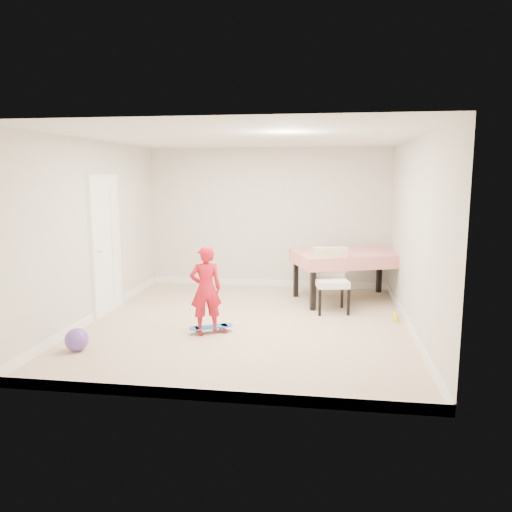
# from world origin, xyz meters

# --- Properties ---
(ground) EXTENTS (5.00, 5.00, 0.00)m
(ground) POSITION_xyz_m (0.00, 0.00, 0.00)
(ground) COLOR tan
(ground) RESTS_ON ground
(ceiling) EXTENTS (4.50, 5.00, 0.04)m
(ceiling) POSITION_xyz_m (0.00, 0.00, 2.58)
(ceiling) COLOR silver
(ceiling) RESTS_ON wall_back
(wall_back) EXTENTS (4.50, 0.04, 2.60)m
(wall_back) POSITION_xyz_m (0.00, 2.48, 1.30)
(wall_back) COLOR beige
(wall_back) RESTS_ON ground
(wall_front) EXTENTS (4.50, 0.04, 2.60)m
(wall_front) POSITION_xyz_m (0.00, -2.48, 1.30)
(wall_front) COLOR beige
(wall_front) RESTS_ON ground
(wall_left) EXTENTS (0.04, 5.00, 2.60)m
(wall_left) POSITION_xyz_m (-2.23, 0.00, 1.30)
(wall_left) COLOR beige
(wall_left) RESTS_ON ground
(wall_right) EXTENTS (0.04, 5.00, 2.60)m
(wall_right) POSITION_xyz_m (2.23, 0.00, 1.30)
(wall_right) COLOR beige
(wall_right) RESTS_ON ground
(door) EXTENTS (0.11, 0.94, 2.11)m
(door) POSITION_xyz_m (-2.22, 0.30, 1.02)
(door) COLOR white
(door) RESTS_ON ground
(baseboard_back) EXTENTS (4.50, 0.02, 0.12)m
(baseboard_back) POSITION_xyz_m (0.00, 2.49, 0.06)
(baseboard_back) COLOR white
(baseboard_back) RESTS_ON ground
(baseboard_front) EXTENTS (4.50, 0.02, 0.12)m
(baseboard_front) POSITION_xyz_m (0.00, -2.49, 0.06)
(baseboard_front) COLOR white
(baseboard_front) RESTS_ON ground
(baseboard_left) EXTENTS (0.02, 5.00, 0.12)m
(baseboard_left) POSITION_xyz_m (-2.24, 0.00, 0.06)
(baseboard_left) COLOR white
(baseboard_left) RESTS_ON ground
(baseboard_right) EXTENTS (0.02, 5.00, 0.12)m
(baseboard_right) POSITION_xyz_m (2.24, 0.00, 0.06)
(baseboard_right) COLOR white
(baseboard_right) RESTS_ON ground
(dining_table) EXTENTS (2.04, 1.66, 0.83)m
(dining_table) POSITION_xyz_m (1.48, 1.56, 0.42)
(dining_table) COLOR #A9091B
(dining_table) RESTS_ON ground
(dining_chair) EXTENTS (0.65, 0.71, 0.98)m
(dining_chair) POSITION_xyz_m (1.19, 0.81, 0.49)
(dining_chair) COLOR silver
(dining_chair) RESTS_ON ground
(skateboard) EXTENTS (0.63, 0.47, 0.09)m
(skateboard) POSITION_xyz_m (-0.41, -0.47, 0.04)
(skateboard) COLOR blue
(skateboard) RESTS_ON ground
(child) EXTENTS (0.49, 0.42, 1.15)m
(child) POSITION_xyz_m (-0.47, -0.52, 0.58)
(child) COLOR red
(child) RESTS_ON ground
(balloon) EXTENTS (0.28, 0.28, 0.28)m
(balloon) POSITION_xyz_m (-1.85, -1.39, 0.14)
(balloon) COLOR #6645A7
(balloon) RESTS_ON ground
(foam_toy) EXTENTS (0.10, 0.40, 0.06)m
(foam_toy) POSITION_xyz_m (2.12, 0.54, 0.03)
(foam_toy) COLOR yellow
(foam_toy) RESTS_ON ground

